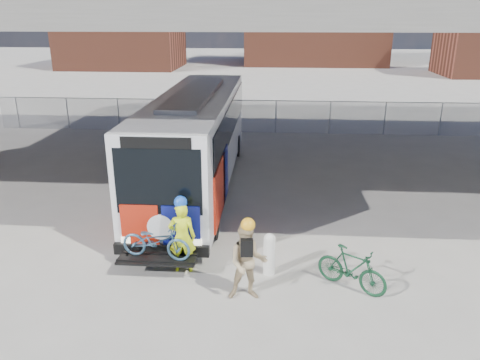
# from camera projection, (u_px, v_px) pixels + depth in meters

# --- Properties ---
(ground) EXTENTS (160.00, 160.00, 0.00)m
(ground) POSITION_uv_depth(u_px,v_px,m) (244.00, 220.00, 15.26)
(ground) COLOR #9E9991
(ground) RESTS_ON ground
(bus) EXTENTS (2.67, 13.01, 3.69)m
(bus) POSITION_uv_depth(u_px,v_px,m) (196.00, 134.00, 17.55)
(bus) COLOR silver
(bus) RESTS_ON ground
(overpass) EXTENTS (40.00, 16.00, 7.95)m
(overpass) POSITION_uv_depth(u_px,v_px,m) (252.00, 8.00, 16.83)
(overpass) COLOR #605E59
(overpass) RESTS_ON ground
(chainlink_fence) EXTENTS (30.00, 0.06, 30.00)m
(chainlink_fence) POSITION_uv_depth(u_px,v_px,m) (258.00, 107.00, 26.06)
(chainlink_fence) COLOR gray
(chainlink_fence) RESTS_ON ground
(brick_buildings) EXTENTS (54.00, 22.00, 12.00)m
(brick_buildings) POSITION_uv_depth(u_px,v_px,m) (279.00, 22.00, 58.67)
(brick_buildings) COLOR brown
(brick_buildings) RESTS_ON ground
(bollard) EXTENTS (0.30, 0.30, 1.14)m
(bollard) POSITION_uv_depth(u_px,v_px,m) (269.00, 252.00, 11.92)
(bollard) COLOR silver
(bollard) RESTS_ON ground
(cyclist_hivis) EXTENTS (0.74, 0.53, 2.09)m
(cyclist_hivis) POSITION_uv_depth(u_px,v_px,m) (182.00, 235.00, 11.94)
(cyclist_hivis) COLOR #E7FF1A
(cyclist_hivis) RESTS_ON ground
(cyclist_tan) EXTENTS (0.97, 0.79, 2.06)m
(cyclist_tan) POSITION_uv_depth(u_px,v_px,m) (248.00, 261.00, 10.76)
(cyclist_tan) COLOR tan
(cyclist_tan) RESTS_ON ground
(bike_parked) EXTENTS (1.79, 1.45, 1.09)m
(bike_parked) POSITION_uv_depth(u_px,v_px,m) (352.00, 269.00, 11.28)
(bike_parked) COLOR #144126
(bike_parked) RESTS_ON ground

